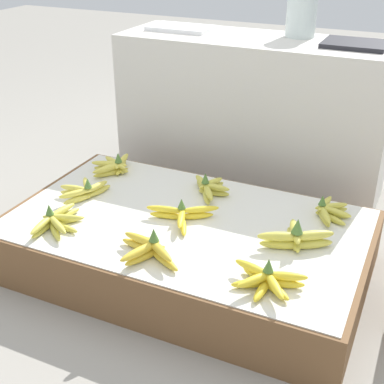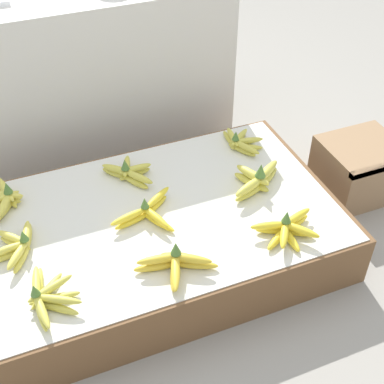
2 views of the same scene
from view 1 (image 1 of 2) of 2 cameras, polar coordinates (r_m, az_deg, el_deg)
name	(u,v)px [view 1 (image 1 of 2)]	position (r m, az deg, el deg)	size (l,w,h in m)	color
ground_plane	(187,268)	(2.01, -0.56, -8.07)	(10.00, 10.00, 0.00)	gray
display_platform	(187,245)	(1.95, -0.58, -5.66)	(1.27, 0.76, 0.20)	brown
back_vendor_table	(252,115)	(2.50, 6.43, 8.15)	(1.21, 0.41, 0.70)	beige
banana_bunch_front_left	(57,222)	(1.91, -14.25, -3.07)	(0.15, 0.25, 0.08)	gold
banana_bunch_front_midleft	(149,249)	(1.69, -4.61, -6.10)	(0.25, 0.18, 0.10)	gold
banana_bunch_front_midright	(267,280)	(1.58, 7.98, -9.31)	(0.23, 0.15, 0.09)	yellow
banana_bunch_middle_left	(84,191)	(2.09, -11.44, 0.15)	(0.16, 0.21, 0.09)	#DBCC4C
banana_bunch_middle_midleft	(182,215)	(1.88, -1.09, -2.43)	(0.25, 0.20, 0.09)	yellow
banana_bunch_middle_midright	(296,238)	(1.77, 11.01, -4.79)	(0.24, 0.17, 0.11)	gold
banana_bunch_back_left	(114,166)	(2.27, -8.30, 2.76)	(0.17, 0.23, 0.09)	#DBCC4C
banana_bunch_back_midleft	(209,188)	(2.07, 1.79, 0.44)	(0.18, 0.21, 0.09)	gold
banana_bunch_back_midright	(329,211)	(1.97, 14.36, -1.98)	(0.14, 0.22, 0.08)	gold
glass_jar	(301,14)	(2.44, 11.60, 18.06)	(0.14, 0.14, 0.18)	silver
foam_tray_white	(181,28)	(2.57, -1.17, 17.10)	(0.29, 0.18, 0.02)	white
foam_tray_dark	(355,44)	(2.32, 16.98, 14.87)	(0.25, 0.21, 0.02)	#232328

